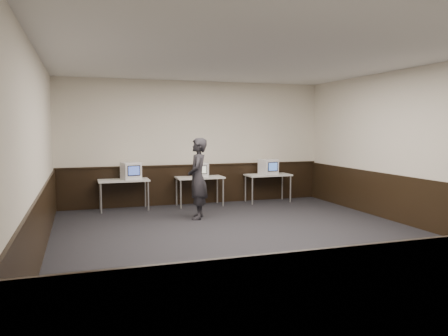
# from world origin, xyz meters

# --- Properties ---
(floor) EXTENTS (8.00, 8.00, 0.00)m
(floor) POSITION_xyz_m (0.00, 0.00, 0.00)
(floor) COLOR black
(floor) RESTS_ON ground
(ceiling) EXTENTS (8.00, 8.00, 0.00)m
(ceiling) POSITION_xyz_m (0.00, 0.00, 3.20)
(ceiling) COLOR white
(ceiling) RESTS_ON back_wall
(back_wall) EXTENTS (7.00, 0.00, 7.00)m
(back_wall) POSITION_xyz_m (0.00, 4.00, 1.60)
(back_wall) COLOR silver
(back_wall) RESTS_ON ground
(front_wall) EXTENTS (7.00, 0.00, 7.00)m
(front_wall) POSITION_xyz_m (0.00, -4.00, 1.60)
(front_wall) COLOR silver
(front_wall) RESTS_ON ground
(left_wall) EXTENTS (0.00, 8.00, 8.00)m
(left_wall) POSITION_xyz_m (-3.50, 0.00, 1.60)
(left_wall) COLOR silver
(left_wall) RESTS_ON ground
(right_wall) EXTENTS (0.00, 8.00, 8.00)m
(right_wall) POSITION_xyz_m (3.50, 0.00, 1.60)
(right_wall) COLOR silver
(right_wall) RESTS_ON ground
(wainscot_back) EXTENTS (6.98, 0.04, 1.00)m
(wainscot_back) POSITION_xyz_m (0.00, 3.98, 0.50)
(wainscot_back) COLOR black
(wainscot_back) RESTS_ON back_wall
(wainscot_front) EXTENTS (6.98, 0.04, 1.00)m
(wainscot_front) POSITION_xyz_m (0.00, -3.98, 0.50)
(wainscot_front) COLOR black
(wainscot_front) RESTS_ON front_wall
(wainscot_left) EXTENTS (0.04, 7.98, 1.00)m
(wainscot_left) POSITION_xyz_m (-3.48, 0.00, 0.50)
(wainscot_left) COLOR black
(wainscot_left) RESTS_ON left_wall
(wainscot_right) EXTENTS (0.04, 7.98, 1.00)m
(wainscot_right) POSITION_xyz_m (3.48, 0.00, 0.50)
(wainscot_right) COLOR black
(wainscot_right) RESTS_ON right_wall
(wainscot_rail) EXTENTS (6.98, 0.06, 0.04)m
(wainscot_rail) POSITION_xyz_m (0.00, 3.96, 1.02)
(wainscot_rail) COLOR black
(wainscot_rail) RESTS_ON wainscot_back
(desk_left) EXTENTS (1.20, 0.60, 0.75)m
(desk_left) POSITION_xyz_m (-1.90, 3.60, 0.68)
(desk_left) COLOR silver
(desk_left) RESTS_ON ground
(desk_center) EXTENTS (1.20, 0.60, 0.75)m
(desk_center) POSITION_xyz_m (0.00, 3.60, 0.68)
(desk_center) COLOR silver
(desk_center) RESTS_ON ground
(desk_right) EXTENTS (1.20, 0.60, 0.75)m
(desk_right) POSITION_xyz_m (1.90, 3.60, 0.68)
(desk_right) COLOR silver
(desk_right) RESTS_ON ground
(emac_left) EXTENTS (0.50, 0.52, 0.41)m
(emac_left) POSITION_xyz_m (-1.73, 3.59, 0.96)
(emac_left) COLOR white
(emac_left) RESTS_ON desk_left
(emac_center) EXTENTS (0.45, 0.46, 0.35)m
(emac_center) POSITION_xyz_m (0.07, 3.62, 0.93)
(emac_center) COLOR white
(emac_center) RESTS_ON desk_center
(emac_right) EXTENTS (0.47, 0.49, 0.41)m
(emac_right) POSITION_xyz_m (1.89, 3.55, 0.95)
(emac_right) COLOR white
(emac_right) RESTS_ON desk_right
(person) EXTENTS (0.61, 0.75, 1.78)m
(person) POSITION_xyz_m (-0.45, 2.09, 0.89)
(person) COLOR black
(person) RESTS_ON ground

